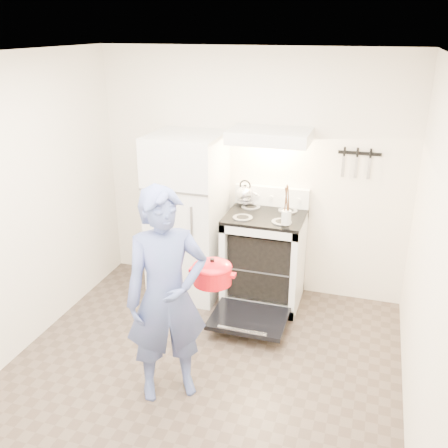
# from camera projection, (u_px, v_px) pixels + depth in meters

# --- Properties ---
(floor) EXTENTS (3.60, 3.60, 0.00)m
(floor) POSITION_uv_depth(u_px,v_px,m) (193.00, 385.00, 3.98)
(floor) COLOR #4E4236
(floor) RESTS_ON ground
(back_wall) EXTENTS (3.20, 0.02, 2.50)m
(back_wall) POSITION_uv_depth(u_px,v_px,m) (252.00, 174.00, 5.12)
(back_wall) COLOR white
(back_wall) RESTS_ON ground
(refrigerator) EXTENTS (0.70, 0.70, 1.70)m
(refrigerator) POSITION_uv_depth(u_px,v_px,m) (188.00, 216.00, 5.11)
(refrigerator) COLOR white
(refrigerator) RESTS_ON floor
(stove_body) EXTENTS (0.76, 0.65, 0.92)m
(stove_body) POSITION_uv_depth(u_px,v_px,m) (264.00, 260.00, 5.06)
(stove_body) COLOR white
(stove_body) RESTS_ON floor
(cooktop) EXTENTS (0.76, 0.65, 0.03)m
(cooktop) POSITION_uv_depth(u_px,v_px,m) (266.00, 216.00, 4.88)
(cooktop) COLOR black
(cooktop) RESTS_ON stove_body
(backsplash) EXTENTS (0.76, 0.07, 0.20)m
(backsplash) POSITION_uv_depth(u_px,v_px,m) (272.00, 196.00, 5.09)
(backsplash) COLOR white
(backsplash) RESTS_ON cooktop
(oven_door) EXTENTS (0.70, 0.54, 0.04)m
(oven_door) POSITION_uv_depth(u_px,v_px,m) (249.00, 319.00, 4.66)
(oven_door) COLOR black
(oven_door) RESTS_ON floor
(oven_rack) EXTENTS (0.60, 0.52, 0.01)m
(oven_rack) POSITION_uv_depth(u_px,v_px,m) (264.00, 262.00, 5.07)
(oven_rack) COLOR gray
(oven_rack) RESTS_ON stove_body
(range_hood) EXTENTS (0.76, 0.50, 0.12)m
(range_hood) POSITION_uv_depth(u_px,v_px,m) (270.00, 136.00, 4.66)
(range_hood) COLOR white
(range_hood) RESTS_ON back_wall
(knife_strip) EXTENTS (0.40, 0.02, 0.03)m
(knife_strip) POSITION_uv_depth(u_px,v_px,m) (360.00, 153.00, 4.70)
(knife_strip) COLOR black
(knife_strip) RESTS_ON back_wall
(pizza_stone) EXTENTS (0.36, 0.36, 0.02)m
(pizza_stone) POSITION_uv_depth(u_px,v_px,m) (275.00, 258.00, 5.11)
(pizza_stone) COLOR #987459
(pizza_stone) RESTS_ON oven_rack
(tea_kettle) EXTENTS (0.22, 0.18, 0.26)m
(tea_kettle) POSITION_uv_depth(u_px,v_px,m) (245.00, 193.00, 5.10)
(tea_kettle) COLOR silver
(tea_kettle) RESTS_ON cooktop
(utensil_jar) EXTENTS (0.12, 0.12, 0.13)m
(utensil_jar) POSITION_uv_depth(u_px,v_px,m) (286.00, 217.00, 4.54)
(utensil_jar) COLOR silver
(utensil_jar) RESTS_ON cooktop
(person) EXTENTS (0.73, 0.67, 1.67)m
(person) POSITION_uv_depth(u_px,v_px,m) (167.00, 297.00, 3.63)
(person) COLOR #3B517F
(person) RESTS_ON floor
(dutch_oven) EXTENTS (0.37, 0.30, 0.24)m
(dutch_oven) POSITION_uv_depth(u_px,v_px,m) (212.00, 275.00, 3.87)
(dutch_oven) COLOR red
(dutch_oven) RESTS_ON person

